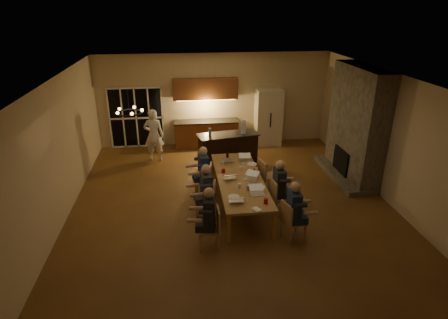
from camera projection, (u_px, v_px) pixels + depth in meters
floor at (231, 203)px, 9.58m from camera, size 9.00×9.00×0.00m
back_wall at (214, 100)px, 13.08m from camera, size 8.00×0.04×3.20m
left_wall at (57, 153)px, 8.50m from camera, size 0.04×9.00×3.20m
right_wall at (390, 138)px, 9.41m from camera, size 0.04×9.00×3.20m
ceiling at (233, 77)px, 8.32m from camera, size 8.00×9.00×0.04m
french_doors at (136, 118)px, 12.95m from camera, size 1.86×0.08×2.10m
fireplace at (356, 124)px, 10.47m from camera, size 0.58×2.50×3.20m
kitchenette at (206, 114)px, 12.91m from camera, size 2.24×0.68×2.40m
refrigerator at (268, 117)px, 13.20m from camera, size 0.90×0.68×2.00m
dining_table at (240, 192)px, 9.37m from camera, size 1.10×3.29×0.75m
bar_island at (228, 151)px, 11.49m from camera, size 1.91×0.98×1.08m
chair_left_near at (209, 229)px, 7.72m from camera, size 0.44×0.44×0.89m
chair_left_mid at (206, 200)px, 8.86m from camera, size 0.53×0.53×0.89m
chair_left_far at (203, 180)px, 9.82m from camera, size 0.51×0.51×0.89m
chair_right_near at (294, 221)px, 8.01m from camera, size 0.54×0.54×0.89m
chair_right_mid at (281, 197)px, 8.97m from camera, size 0.48×0.48×0.89m
chair_right_far at (269, 176)px, 10.07m from camera, size 0.53×0.53×0.89m
person_left_near at (209, 218)px, 7.64m from camera, size 0.68×0.68×1.38m
person_right_near at (294, 211)px, 7.88m from camera, size 0.61×0.61×1.38m
person_left_mid at (206, 192)px, 8.69m from camera, size 0.68×0.68×1.38m
person_right_mid at (279, 187)px, 8.91m from camera, size 0.61×0.61×1.38m
person_left_far at (204, 172)px, 9.72m from camera, size 0.67×0.67×1.38m
standing_person at (154, 135)px, 11.87m from camera, size 0.66×0.46×1.71m
chandelier at (129, 112)px, 7.38m from camera, size 0.53×0.53×0.03m
laptop_a at (236, 196)px, 8.14m from camera, size 0.34×0.31×0.23m
laptop_b at (257, 190)px, 8.41m from camera, size 0.33×0.29×0.23m
laptop_c at (230, 174)px, 9.19m from camera, size 0.35×0.32×0.23m
laptop_d at (251, 175)px, 9.12m from camera, size 0.42×0.41×0.23m
laptop_e at (227, 157)px, 10.18m from camera, size 0.34×0.30×0.23m
laptop_f at (245, 157)px, 10.17m from camera, size 0.34×0.31×0.23m
mug_front at (239, 185)px, 8.75m from camera, size 0.08×0.08×0.10m
mug_mid at (241, 168)px, 9.65m from camera, size 0.08×0.08×0.10m
mug_back at (223, 163)px, 9.96m from camera, size 0.08×0.08×0.10m
redcup_near at (266, 201)px, 8.05m from camera, size 0.09×0.09×0.12m
redcup_mid at (223, 171)px, 9.50m from camera, size 0.10×0.10×0.12m
can_silver at (248, 188)px, 8.62m from camera, size 0.07×0.07×0.12m
can_cola at (227, 156)px, 10.42m from camera, size 0.07×0.07×0.12m
can_right at (254, 171)px, 9.48m from camera, size 0.07×0.07×0.12m
plate_near at (260, 187)px, 8.76m from camera, size 0.25×0.25×0.02m
plate_left at (234, 197)px, 8.33m from camera, size 0.26×0.26×0.02m
plate_far at (252, 164)px, 10.00m from camera, size 0.26×0.26×0.02m
notepad at (257, 209)px, 7.84m from camera, size 0.21×0.24×0.01m
bar_bottle at (210, 132)px, 11.10m from camera, size 0.09×0.09×0.24m
bar_blender at (244, 127)px, 11.26m from camera, size 0.14×0.14×0.40m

